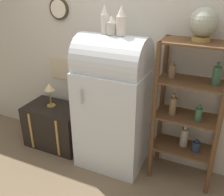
% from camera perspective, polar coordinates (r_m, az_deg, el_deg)
% --- Properties ---
extents(ground_plane, '(12.00, 12.00, 0.00)m').
position_cam_1_polar(ground_plane, '(3.23, -1.93, -15.92)').
color(ground_plane, '#7A664C').
extents(wall_back, '(7.00, 0.09, 2.70)m').
position_cam_1_polar(wall_back, '(3.06, 2.52, 10.50)').
color(wall_back, beige).
rests_on(wall_back, ground_plane).
extents(refrigerator, '(0.77, 0.62, 1.58)m').
position_cam_1_polar(refrigerator, '(2.97, 0.07, -1.03)').
color(refrigerator, silver).
rests_on(refrigerator, ground_plane).
extents(suitcase_trunk, '(0.76, 0.49, 0.57)m').
position_cam_1_polar(suitcase_trunk, '(3.63, -12.22, -5.90)').
color(suitcase_trunk, black).
rests_on(suitcase_trunk, ground_plane).
extents(shelf_unit, '(0.68, 0.37, 1.57)m').
position_cam_1_polar(shelf_unit, '(2.82, 16.33, -2.20)').
color(shelf_unit, brown).
rests_on(shelf_unit, ground_plane).
extents(globe, '(0.26, 0.26, 0.30)m').
position_cam_1_polar(globe, '(2.59, 19.28, 15.14)').
color(globe, '#AD8942').
rests_on(globe, shelf_unit).
extents(vase_left, '(0.07, 0.07, 0.29)m').
position_cam_1_polar(vase_left, '(2.74, -1.63, 16.60)').
color(vase_left, silver).
rests_on(vase_left, refrigerator).
extents(vase_center, '(0.10, 0.10, 0.19)m').
position_cam_1_polar(vase_center, '(2.70, -0.13, 15.46)').
color(vase_center, beige).
rests_on(vase_center, refrigerator).
extents(vase_right, '(0.10, 0.10, 0.29)m').
position_cam_1_polar(vase_right, '(2.65, 2.03, 16.27)').
color(vase_right, silver).
rests_on(vase_right, refrigerator).
extents(desk_lamp, '(0.14, 0.14, 0.32)m').
position_cam_1_polar(desk_lamp, '(3.43, -13.46, 1.91)').
color(desk_lamp, '#AD8942').
rests_on(desk_lamp, suitcase_trunk).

